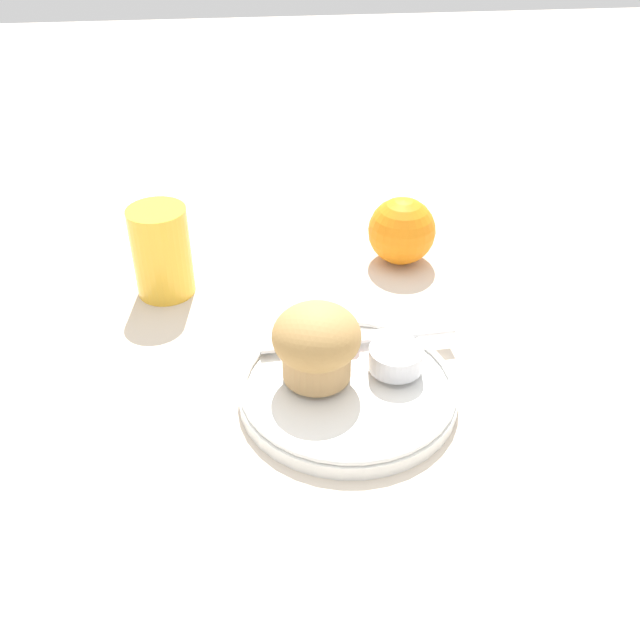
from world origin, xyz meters
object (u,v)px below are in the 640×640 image
at_px(butter_knife, 358,337).
at_px(juice_glass, 162,252).
at_px(muffin, 317,343).
at_px(orange_fruit, 402,231).

xyz_separation_m(butter_knife, juice_glass, (-0.20, 0.14, 0.03)).
bearing_deg(muffin, orange_fruit, 61.32).
height_order(muffin, butter_knife, muffin).
xyz_separation_m(muffin, orange_fruit, (0.12, 0.23, -0.02)).
relative_size(butter_knife, orange_fruit, 2.45).
distance_m(butter_knife, orange_fruit, 0.19).
xyz_separation_m(butter_knife, orange_fruit, (0.08, 0.18, 0.02)).
relative_size(butter_knife, juice_glass, 1.91).
bearing_deg(juice_glass, muffin, -51.18).
bearing_deg(butter_knife, orange_fruit, 62.17).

